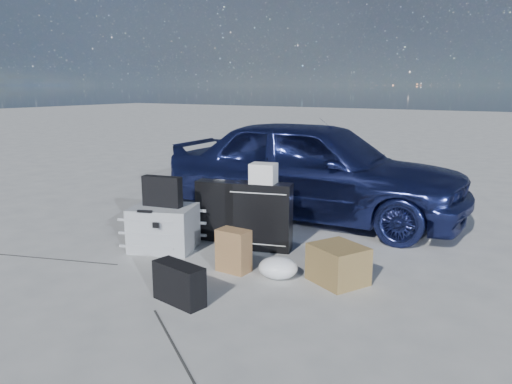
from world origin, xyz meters
TOP-DOWN VIEW (x-y plane):
  - ground at (0.00, 0.00)m, footprint 60.00×60.00m
  - car at (0.14, 2.10)m, footprint 3.54×1.60m
  - pelican_case at (-0.60, 0.32)m, footprint 0.70×0.64m
  - laptop_bag at (-0.61, 0.33)m, footprint 0.39×0.17m
  - briefcase at (-0.79, 0.72)m, footprint 0.51×0.16m
  - suitcase_left at (-0.31, 0.84)m, footprint 0.49×0.27m
  - suitcase_right at (0.21, 0.81)m, footprint 0.57×0.34m
  - white_carton at (0.21, 0.81)m, footprint 0.27×0.24m
  - duffel_bag at (-0.40, 1.15)m, footprint 0.65×0.40m
  - flat_box_white at (-0.41, 1.16)m, footprint 0.36×0.28m
  - flat_box_black at (-0.42, 1.18)m, footprint 0.30×0.22m
  - kraft_bag at (0.29, 0.18)m, footprint 0.28×0.17m
  - cardboard_box at (1.13, 0.41)m, footprint 0.52×0.50m
  - plastic_bag at (0.69, 0.24)m, footprint 0.40×0.37m
  - messenger_bag at (0.30, -0.54)m, footprint 0.44×0.23m

SIDE VIEW (x-z plane):
  - ground at x=0.00m, z-range 0.00..0.00m
  - plastic_bag at x=0.69m, z-range 0.00..0.18m
  - messenger_bag at x=0.30m, z-range 0.00..0.29m
  - cardboard_box at x=1.13m, z-range 0.00..0.30m
  - duffel_bag at x=-0.40m, z-range 0.00..0.30m
  - kraft_bag at x=0.29m, z-range 0.00..0.36m
  - briefcase at x=-0.79m, z-range 0.00..0.39m
  - pelican_case at x=-0.60m, z-range 0.00..0.42m
  - suitcase_left at x=-0.31m, z-range 0.00..0.61m
  - suitcase_right at x=0.21m, z-range 0.00..0.64m
  - flat_box_white at x=-0.41m, z-range 0.30..0.37m
  - flat_box_black at x=-0.42m, z-range 0.37..0.43m
  - laptop_bag at x=-0.61m, z-range 0.42..0.71m
  - car at x=0.14m, z-range 0.00..1.18m
  - white_carton at x=0.21m, z-range 0.64..0.83m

